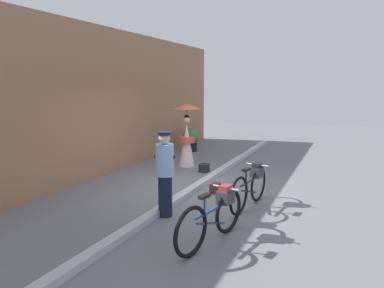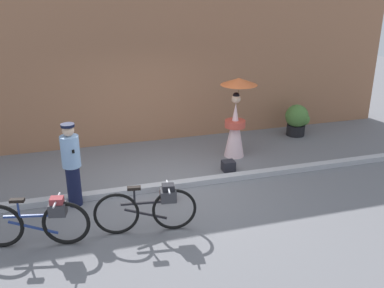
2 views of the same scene
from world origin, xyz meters
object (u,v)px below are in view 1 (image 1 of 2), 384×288
Objects in this scene: potted_plant_by_door at (191,139)px; bicycle_far_side at (214,215)px; backpack_spare at (204,168)px; bicycle_near_officer at (251,185)px; person_with_parasol at (187,134)px; backpack_on_pavement at (215,188)px; person_officer at (165,172)px.

bicycle_far_side is at bearing -151.88° from potted_plant_by_door.
potted_plant_by_door reaches higher than backpack_spare.
bicycle_near_officer reaches higher than backpack_spare.
backpack_on_pavement is at bearing -139.96° from person_with_parasol.
backpack_on_pavement is at bearing -149.19° from backpack_spare.
backpack_spare is (-0.46, -0.78, -0.86)m from person_with_parasol.
bicycle_near_officer is 5.57× the size of backpack_on_pavement.
person_officer reaches higher than bicycle_near_officer.
potted_plant_by_door is at bearing 22.29° from person_with_parasol.
bicycle_near_officer is 6.21× the size of backpack_spare.
bicycle_near_officer reaches higher than bicycle_far_side.
backpack_spare is (3.95, 1.85, -0.32)m from bicycle_far_side.
potted_plant_by_door is (4.78, 3.61, 0.00)m from bicycle_near_officer.
backpack_spare is at bearing 42.01° from bicycle_near_officer.
person_officer is (0.61, 1.22, 0.41)m from bicycle_far_side.
bicycle_near_officer is 1.80m from bicycle_far_side.
potted_plant_by_door is at bearing 32.44° from backpack_spare.
potted_plant_by_door is at bearing 28.12° from bicycle_far_side.
person_officer is at bearing 63.34° from bicycle_far_side.
bicycle_far_side is (-1.80, 0.10, -0.01)m from bicycle_near_officer.
bicycle_near_officer is at bearing -137.99° from backpack_spare.
backpack_on_pavement is 1.88m from backpack_spare.
bicycle_far_side is at bearing 176.97° from bicycle_near_officer.
backpack_on_pavement is at bearing -148.17° from potted_plant_by_door.
bicycle_near_officer is 5.99m from potted_plant_by_door.
bicycle_near_officer is 2.92m from backpack_spare.
person_with_parasol is 6.19× the size of backpack_on_pavement.
backpack_on_pavement is at bearing -11.11° from person_officer.
potted_plant_by_door is (6.58, 3.52, 0.01)m from bicycle_far_side.
bicycle_near_officer is 1.06× the size of person_officer.
person_officer is 4.06m from person_with_parasol.
bicycle_near_officer reaches higher than backpack_on_pavement.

